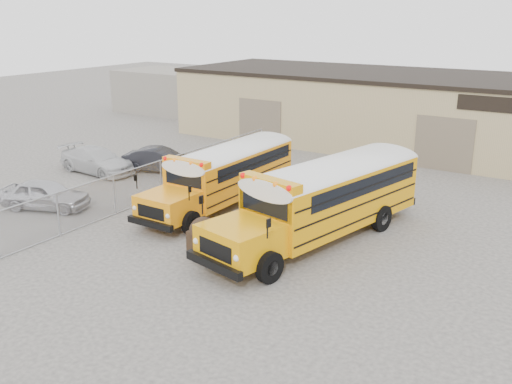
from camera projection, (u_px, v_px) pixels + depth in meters
The scene contains 10 objects.
ground at pixel (228, 243), 21.89m from camera, with size 120.00×120.00×0.00m, color #494543.
warehouse at pixel (404, 109), 37.22m from camera, with size 30.20×10.20×4.67m.
chainlink_fence at pixel (161, 178), 27.10m from camera, with size 0.07×18.07×1.81m.
distant_building_left at pixel (168, 91), 50.30m from camera, with size 8.00×6.00×3.60m, color slate.
school_bus_left at pixel (288, 147), 30.45m from camera, with size 2.83×9.32×2.72m.
school_bus_right at pixel (411, 164), 26.24m from camera, with size 4.73×10.83×3.08m.
tarp_bundle at pixel (204, 236), 20.62m from camera, with size 1.06×1.06×1.44m.
car_silver at pixel (45, 194), 25.49m from camera, with size 1.59×3.94×1.34m, color silver.
car_white at pixel (97, 160), 31.28m from camera, with size 1.92×4.72×1.37m, color beige.
car_dark at pixel (160, 160), 31.47m from camera, with size 1.40×4.03×1.33m, color black.
Camera 1 is at (11.83, -16.49, 8.49)m, focal length 40.00 mm.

